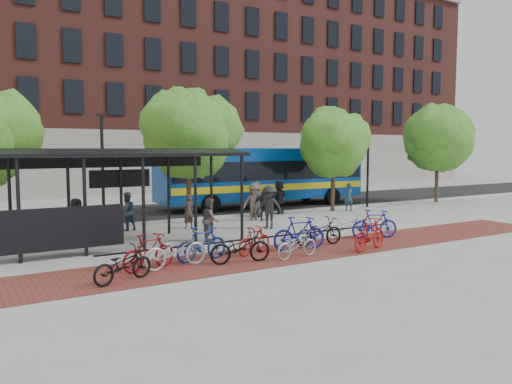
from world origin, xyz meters
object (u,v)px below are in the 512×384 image
bike_2 (176,250)px  bike_7 (299,233)px  pedestrian_7 (349,197)px  bike_10 (346,226)px  tree_c (334,140)px  lamp_post_right (368,162)px  bike_11 (374,224)px  bike_8 (319,232)px  bike_9 (370,234)px  pedestrian_4 (264,204)px  pedestrian_8 (210,219)px  bus (263,173)px  pedestrian_0 (76,218)px  tree_d (438,135)px  bike_5 (254,240)px  pedestrian_6 (256,199)px  bike_4 (240,247)px  lamp_post_left (103,168)px  pedestrian_1 (188,211)px  bike_6 (297,245)px  bike_0 (123,265)px  tree_b (190,130)px  pedestrian_2 (127,211)px  pedestrian_9 (269,207)px  bus_shelter (100,165)px  bike_1 (149,252)px  bike_3 (202,244)px  pedestrian_3 (254,202)px

bike_2 → bike_7: 4.77m
pedestrian_7 → bike_2: bearing=40.7°
bike_7 → bike_10: size_ratio=1.10×
tree_c → lamp_post_right: 3.20m
bike_10 → bike_11: size_ratio=0.95×
bike_8 → bike_9: bike_9 is taller
bike_9 → pedestrian_4: size_ratio=1.20×
bike_2 → bike_8: bearing=-93.7°
pedestrian_7 → pedestrian_8: bearing=32.8°
bus → pedestrian_8: bearing=-131.2°
bus → pedestrian_0: size_ratio=8.27×
tree_d → bike_5: tree_d is taller
bus → pedestrian_6: bus is taller
bike_4 → bike_8: 3.99m
lamp_post_left → pedestrian_1: lamp_post_left is taller
bike_6 → pedestrian_0: (-5.38, 7.55, 0.36)m
bike_4 → bike_11: (6.75, 0.99, 0.06)m
bike_0 → bike_5: 4.97m
bike_2 → bike_10: 7.86m
pedestrian_4 → bike_8: bearing=-77.6°
tree_c → pedestrian_1: (-9.76, -1.49, -3.29)m
tree_b → tree_d: (18.00, 0.00, 0.01)m
pedestrian_8 → bike_4: bearing=-171.4°
pedestrian_2 → pedestrian_9: pedestrian_9 is taller
bike_10 → bike_5: bearing=109.6°
tree_c → lamp_post_left: tree_c is taller
bike_0 → bike_7: (6.61, 1.00, 0.12)m
bus_shelter → bike_1: size_ratio=5.80×
bus_shelter → bike_9: bearing=-35.5°
bus → bike_3: bus is taller
pedestrian_2 → pedestrian_1: bearing=147.4°
tree_b → bike_11: 9.81m
lamp_post_left → pedestrian_7: size_ratio=3.20×
pedestrian_3 → pedestrian_6: 1.24m
bike_0 → pedestrian_6: 13.33m
pedestrian_7 → pedestrian_8: size_ratio=0.95×
lamp_post_left → pedestrian_7: 13.89m
bike_1 → pedestrian_7: size_ratio=1.14×
lamp_post_right → bike_5: size_ratio=3.14×
bike_9 → pedestrian_0: size_ratio=1.19×
tree_d → lamp_post_left: 22.17m
bike_11 → tree_b: bearing=49.9°
bike_7 → pedestrian_0: size_ratio=1.24×
bike_10 → pedestrian_7: size_ratio=1.14×
bike_3 → bike_11: 7.64m
tree_c → bike_0: bearing=-148.8°
bike_3 → bike_6: 3.11m
bike_5 → lamp_post_right: bearing=-77.2°
lamp_post_right → pedestrian_6: bearing=-178.3°
lamp_post_left → pedestrian_4: bearing=-11.2°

